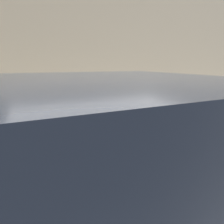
{
  "coord_description": "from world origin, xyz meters",
  "views": [
    {
      "loc": [
        -0.88,
        -1.7,
        2.02
      ],
      "look_at": [
        0.32,
        1.04,
        1.21
      ],
      "focal_mm": 28.0,
      "sensor_mm": 36.0,
      "label": 1
    }
  ],
  "objects": [
    {
      "name": "building_facade",
      "position": [
        0.0,
        4.22,
        3.44
      ],
      "size": [
        24.0,
        0.3,
        6.88
      ],
      "color": "tan",
      "rests_on": "ground_plane"
    },
    {
      "name": "sidewalk",
      "position": [
        0.0,
        2.2,
        0.06
      ],
      "size": [
        24.0,
        2.8,
        0.11
      ],
      "color": "#ADAAA3",
      "rests_on": "ground_plane"
    },
    {
      "name": "parking_meter",
      "position": [
        0.32,
        1.04,
        1.14
      ],
      "size": [
        0.19,
        0.15,
        1.44
      ],
      "color": "#2D2D30",
      "rests_on": "sidewalk"
    },
    {
      "name": "ground_plane",
      "position": [
        0.0,
        0.0,
        0.0
      ],
      "size": [
        60.0,
        60.0,
        0.0
      ],
      "primitive_type": "plane",
      "color": "#515154"
    }
  ]
}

